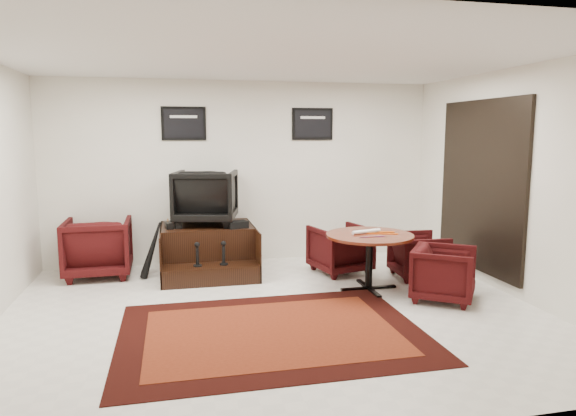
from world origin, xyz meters
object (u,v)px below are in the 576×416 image
at_px(armchair_side, 98,244).
at_px(meeting_table, 370,241).
at_px(shine_podium, 208,251).
at_px(table_chair_back, 340,247).
at_px(shine_chair, 206,194).
at_px(table_chair_window, 419,253).
at_px(table_chair_corner, 444,271).

distance_m(armchair_side, meeting_table, 3.78).
xyz_separation_m(shine_podium, armchair_side, (-1.52, 0.11, 0.14)).
bearing_deg(shine_podium, meeting_table, -33.76).
height_order(meeting_table, table_chair_back, table_chair_back).
xyz_separation_m(shine_podium, meeting_table, (1.97, -1.32, 0.32)).
xyz_separation_m(armchair_side, table_chair_back, (3.39, -0.56, -0.07)).
distance_m(shine_podium, shine_chair, 0.82).
relative_size(armchair_side, table_chair_back, 1.20).
bearing_deg(table_chair_window, armchair_side, 79.80).
height_order(meeting_table, table_chair_corner, meeting_table).
relative_size(meeting_table, table_chair_window, 1.60).
distance_m(shine_podium, table_chair_corner, 3.31).
xyz_separation_m(meeting_table, table_chair_window, (0.89, 0.38, -0.29)).
bearing_deg(meeting_table, table_chair_back, 96.61).
distance_m(shine_chair, armchair_side, 1.66).
bearing_deg(armchair_side, meeting_table, 156.56).
bearing_deg(shine_chair, table_chair_window, 172.09).
height_order(shine_podium, table_chair_back, table_chair_back).
distance_m(armchair_side, table_chair_window, 4.51).
bearing_deg(shine_chair, shine_podium, 102.81).
xyz_separation_m(shine_chair, table_chair_window, (2.86, -1.08, -0.78)).
bearing_deg(table_chair_window, table_chair_back, 66.66).
bearing_deg(shine_podium, table_chair_corner, -35.56).
height_order(shine_chair, armchair_side, shine_chair).
distance_m(shine_chair, table_chair_window, 3.16).
bearing_deg(shine_podium, table_chair_back, -13.35).
bearing_deg(table_chair_corner, armchair_side, 99.43).
height_order(meeting_table, table_chair_window, meeting_table).
distance_m(table_chair_back, table_chair_window, 1.11).
bearing_deg(meeting_table, table_chair_corner, -40.10).
bearing_deg(meeting_table, table_chair_window, 22.87).
bearing_deg(shine_chair, table_chair_back, 175.47).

